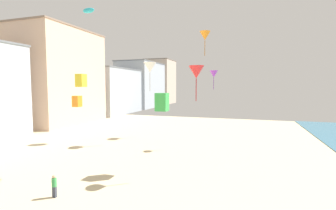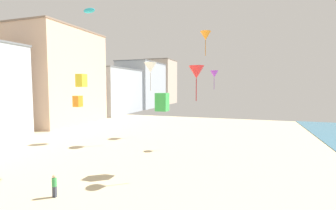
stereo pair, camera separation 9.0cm
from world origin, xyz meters
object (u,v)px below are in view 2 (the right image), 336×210
at_px(kite_flyer, 54,185).
at_px(kite_yellow_box, 81,80).
at_px(kite_white_delta, 150,68).
at_px(kite_purple_delta, 214,74).
at_px(kite_red_delta, 196,72).
at_px(kite_green_box, 162,102).
at_px(kite_cyan_parafoil, 89,11).
at_px(kite_orange_delta_2, 206,36).
at_px(kite_orange_box, 78,101).

bearing_deg(kite_flyer, kite_yellow_box, -158.06).
relative_size(kite_white_delta, kite_purple_delta, 1.62).
relative_size(kite_red_delta, kite_green_box, 1.85).
distance_m(kite_flyer, kite_cyan_parafoil, 24.97).
relative_size(kite_green_box, kite_orange_delta_2, 0.42).
distance_m(kite_purple_delta, kite_red_delta, 11.28).
bearing_deg(kite_cyan_parafoil, kite_flyer, -62.54).
height_order(kite_cyan_parafoil, kite_orange_box, kite_cyan_parafoil).
bearing_deg(kite_orange_delta_2, kite_red_delta, -82.29).
bearing_deg(kite_green_box, kite_orange_delta_2, 88.42).
xyz_separation_m(kite_flyer, kite_cyan_parafoil, (-8.21, 15.79, 17.51)).
bearing_deg(kite_yellow_box, kite_purple_delta, 53.42).
height_order(kite_orange_box, kite_green_box, kite_green_box).
relative_size(kite_yellow_box, kite_orange_box, 0.75).
distance_m(kite_orange_box, kite_purple_delta, 19.31).
distance_m(kite_white_delta, kite_orange_delta_2, 12.33).
height_order(kite_yellow_box, kite_purple_delta, kite_purple_delta).
relative_size(kite_cyan_parafoil, kite_orange_box, 1.16).
bearing_deg(kite_orange_box, kite_green_box, -25.64).
relative_size(kite_cyan_parafoil, kite_white_delta, 0.46).
bearing_deg(kite_white_delta, kite_red_delta, -50.66).
relative_size(kite_cyan_parafoil, kite_orange_delta_2, 0.46).
distance_m(kite_purple_delta, kite_orange_delta_2, 11.16).
distance_m(kite_yellow_box, kite_green_box, 7.61).
relative_size(kite_flyer, kite_cyan_parafoil, 0.90).
xyz_separation_m(kite_purple_delta, kite_green_box, (-3.21, -11.14, -3.05)).
distance_m(kite_flyer, kite_white_delta, 20.54).
bearing_deg(kite_red_delta, kite_white_delta, 129.34).
distance_m(kite_white_delta, kite_green_box, 12.62).
height_order(kite_yellow_box, kite_green_box, kite_yellow_box).
relative_size(kite_purple_delta, kite_red_delta, 0.80).
bearing_deg(kite_purple_delta, kite_flyer, -115.00).
bearing_deg(kite_yellow_box, kite_green_box, 19.86).
distance_m(kite_cyan_parafoil, kite_orange_box, 12.71).
bearing_deg(kite_red_delta, kite_flyer, -139.64).
distance_m(kite_flyer, kite_purple_delta, 22.36).
distance_m(kite_cyan_parafoil, kite_purple_delta, 19.32).
bearing_deg(kite_orange_box, kite_cyan_parafoil, 27.60).
height_order(kite_cyan_parafoil, kite_purple_delta, kite_cyan_parafoil).
xyz_separation_m(kite_flyer, kite_orange_delta_2, (6.05, 27.19, 15.36)).
bearing_deg(kite_yellow_box, kite_orange_delta_2, 71.40).
xyz_separation_m(kite_cyan_parafoil, kite_green_box, (13.71, -8.24, -11.92)).
bearing_deg(kite_green_box, kite_cyan_parafoil, 149.00).
xyz_separation_m(kite_cyan_parafoil, kite_purple_delta, (16.92, 2.90, -8.86)).
distance_m(kite_flyer, kite_red_delta, 14.12).
bearing_deg(kite_white_delta, kite_purple_delta, 3.61).
bearing_deg(kite_orange_box, kite_yellow_box, -49.41).
relative_size(kite_flyer, kite_purple_delta, 0.67).
xyz_separation_m(kite_orange_box, kite_orange_delta_2, (15.91, 12.27, 10.43)).
xyz_separation_m(kite_orange_box, kite_green_box, (15.36, -7.38, 0.66)).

